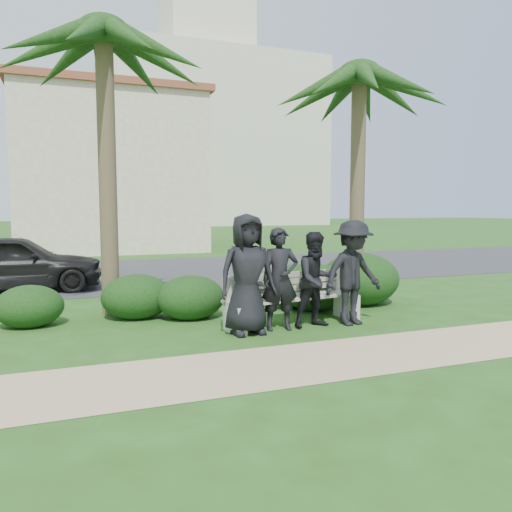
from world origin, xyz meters
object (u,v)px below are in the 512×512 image
at_px(man_d, 353,273).
at_px(palm_left, 104,35).
at_px(park_bench, 293,302).
at_px(palm_right, 359,76).
at_px(man_a, 247,274).
at_px(car_a, 14,263).
at_px(man_b, 280,279).
at_px(man_c, 317,280).

height_order(man_d, palm_left, palm_left).
distance_m(park_bench, palm_right, 5.36).
distance_m(park_bench, man_a, 1.14).
relative_size(man_a, car_a, 0.47).
distance_m(man_d, palm_right, 4.75).
relative_size(man_d, palm_right, 0.31).
distance_m(man_a, car_a, 6.83).
bearing_deg(man_b, man_c, 6.16).
height_order(man_a, man_c, man_a).
relative_size(palm_right, car_a, 1.43).
height_order(man_c, man_d, man_d).
height_order(palm_left, car_a, palm_left).
relative_size(man_c, palm_left, 0.26).
bearing_deg(man_d, palm_right, 47.47).
distance_m(man_a, man_d, 1.86).
xyz_separation_m(park_bench, man_a, (-0.94, -0.32, 0.56)).
bearing_deg(man_b, palm_right, 46.99).
height_order(man_a, man_b, man_a).
xyz_separation_m(man_b, man_c, (0.64, -0.03, -0.04)).
height_order(park_bench, man_b, man_b).
distance_m(park_bench, man_c, 0.58).
bearing_deg(man_a, man_d, -3.79).
height_order(park_bench, man_c, man_c).
xyz_separation_m(man_a, palm_left, (-1.87, 2.28, 4.06)).
xyz_separation_m(man_a, palm_right, (3.36, 2.23, 3.82)).
bearing_deg(palm_left, car_a, 119.28).
distance_m(man_c, palm_left, 5.69).
bearing_deg(man_b, palm_left, 146.35).
distance_m(man_d, palm_left, 6.03).
xyz_separation_m(park_bench, palm_left, (-2.81, 1.96, 4.62)).
relative_size(park_bench, man_d, 1.41).
bearing_deg(palm_right, man_a, -146.47).
bearing_deg(man_a, park_bench, 16.51).
xyz_separation_m(man_d, car_a, (-5.64, 5.74, -0.20)).
bearing_deg(car_a, man_b, -141.22).
distance_m(man_c, car_a, 7.56).
height_order(man_b, palm_left, palm_left).
height_order(park_bench, man_d, man_d).
bearing_deg(man_d, man_a, 169.12).
bearing_deg(man_a, man_b, 1.88).
xyz_separation_m(man_b, car_a, (-4.35, 5.65, -0.14)).
relative_size(man_d, car_a, 0.44).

